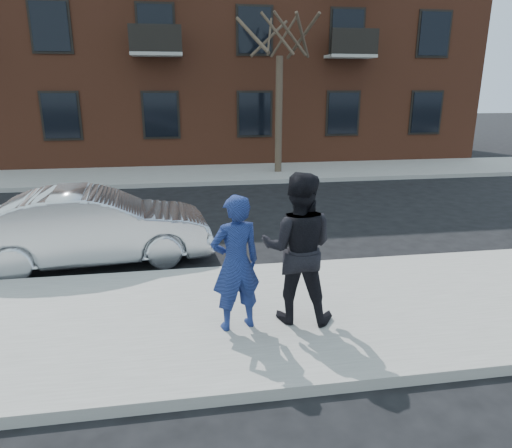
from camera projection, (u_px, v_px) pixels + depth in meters
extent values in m
plane|color=black|center=(129.00, 323.00, 6.57)|extent=(100.00, 100.00, 0.00)
cube|color=gray|center=(126.00, 327.00, 6.32)|extent=(50.00, 3.50, 0.15)
cube|color=#999691|center=(138.00, 276.00, 8.02)|extent=(50.00, 0.10, 0.15)
cube|color=gray|center=(160.00, 175.00, 17.19)|extent=(50.00, 3.50, 0.15)
cube|color=#999691|center=(158.00, 185.00, 15.49)|extent=(50.00, 0.10, 0.15)
cube|color=brown|center=(200.00, 29.00, 22.17)|extent=(24.00, 10.00, 12.00)
cube|color=black|center=(255.00, 114.00, 18.77)|extent=(1.30, 0.06, 1.70)
cube|color=black|center=(426.00, 113.00, 19.93)|extent=(1.30, 0.06, 1.70)
cube|color=black|center=(255.00, 30.00, 17.85)|extent=(1.30, 0.06, 1.70)
cube|color=black|center=(434.00, 34.00, 19.01)|extent=(1.30, 0.06, 1.70)
cylinder|color=#3E3224|center=(279.00, 116.00, 17.01)|extent=(0.26, 0.26, 4.20)
imported|color=#B7BABF|center=(94.00, 227.00, 8.67)|extent=(4.51, 1.98, 1.44)
imported|color=navy|center=(236.00, 263.00, 5.93)|extent=(0.76, 0.59, 1.84)
cube|color=black|center=(226.00, 233.00, 6.00)|extent=(0.10, 0.14, 0.08)
imported|color=black|center=(298.00, 248.00, 6.13)|extent=(1.20, 1.05, 2.08)
cube|color=black|center=(288.00, 245.00, 6.33)|extent=(0.09, 0.14, 0.06)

